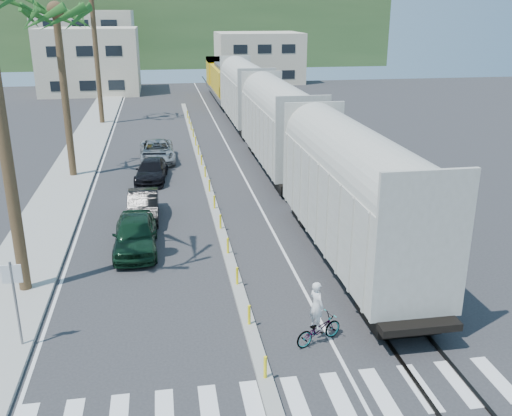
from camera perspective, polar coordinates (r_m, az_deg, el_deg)
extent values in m
plane|color=#28282B|center=(18.05, 0.33, -15.13)|extent=(140.00, 140.00, 0.00)
cube|color=gray|center=(41.37, -17.52, 4.22)|extent=(3.00, 90.00, 0.15)
cube|color=black|center=(44.40, -0.41, 6.05)|extent=(0.12, 100.00, 0.06)
cube|color=black|center=(44.64, 1.43, 6.11)|extent=(0.12, 100.00, 0.06)
cube|color=gray|center=(36.21, -5.09, 2.97)|extent=(0.45, 60.00, 0.15)
cylinder|color=yellow|center=(16.96, 0.93, -15.62)|extent=(0.10, 0.10, 0.70)
cylinder|color=yellow|center=(19.46, -0.69, -10.63)|extent=(0.10, 0.10, 0.70)
cylinder|color=yellow|center=(22.08, -1.90, -6.79)|extent=(0.10, 0.10, 0.70)
cylinder|color=yellow|center=(24.79, -2.84, -3.78)|extent=(0.10, 0.10, 0.70)
cylinder|color=yellow|center=(27.56, -3.58, -1.36)|extent=(0.10, 0.10, 0.70)
cylinder|color=yellow|center=(30.38, -4.19, 0.61)|extent=(0.10, 0.10, 0.70)
cylinder|color=yellow|center=(33.22, -4.69, 2.24)|extent=(0.10, 0.10, 0.70)
cylinder|color=yellow|center=(36.09, -5.11, 3.62)|extent=(0.10, 0.10, 0.70)
cylinder|color=yellow|center=(38.98, -5.47, 4.79)|extent=(0.10, 0.10, 0.70)
cylinder|color=yellow|center=(41.89, -5.79, 5.80)|extent=(0.10, 0.10, 0.70)
cylinder|color=yellow|center=(44.81, -6.06, 6.68)|extent=(0.10, 0.10, 0.70)
cylinder|color=yellow|center=(47.74, -6.30, 7.45)|extent=(0.10, 0.10, 0.70)
cylinder|color=yellow|center=(50.67, -6.51, 8.13)|extent=(0.10, 0.10, 0.70)
cylinder|color=yellow|center=(53.62, -6.71, 8.74)|extent=(0.10, 0.10, 0.70)
cylinder|color=yellow|center=(56.57, -6.88, 9.28)|extent=(0.10, 0.10, 0.70)
cube|color=silver|center=(16.47, 1.58, -19.00)|extent=(14.00, 2.20, 0.01)
cube|color=silver|center=(41.18, -15.17, 4.27)|extent=(0.12, 90.00, 0.01)
cube|color=silver|center=(41.27, -2.19, 4.97)|extent=(0.12, 90.00, 0.01)
cube|color=#A2A195|center=(23.64, 9.66, 0.50)|extent=(3.00, 12.88, 3.40)
cylinder|color=#A2A195|center=(23.16, 9.89, 4.48)|extent=(2.90, 12.58, 2.90)
cube|color=black|center=(24.43, 9.37, -4.39)|extent=(2.60, 12.88, 1.00)
cube|color=#A2A195|center=(37.64, 2.28, 7.78)|extent=(3.00, 12.88, 3.40)
cylinder|color=#A2A195|center=(37.34, 2.32, 10.34)|extent=(2.90, 12.58, 2.90)
cube|color=black|center=(38.14, 2.24, 4.54)|extent=(2.60, 12.88, 1.00)
cube|color=#A2A195|center=(52.20, -1.12, 11.03)|extent=(3.00, 12.88, 3.40)
cylinder|color=#A2A195|center=(51.98, -1.13, 12.88)|extent=(2.90, 12.58, 2.90)
cube|color=black|center=(52.56, -1.10, 8.65)|extent=(2.60, 12.88, 1.00)
cube|color=#4C4C4F|center=(68.14, -3.13, 11.55)|extent=(3.00, 17.00, 0.50)
cube|color=#C28C13|center=(66.97, -3.05, 12.75)|extent=(2.70, 12.24, 2.60)
cube|color=#C28C13|center=(73.64, -3.69, 13.57)|extent=(3.00, 3.74, 3.20)
cube|color=black|center=(68.23, -3.12, 11.05)|extent=(2.60, 13.60, 0.90)
cylinder|color=brown|center=(21.88, -23.77, 5.23)|extent=(0.44, 0.44, 11.00)
cylinder|color=brown|center=(37.48, -18.54, 10.33)|extent=(0.44, 0.44, 10.00)
sphere|color=#1B581B|center=(37.11, -19.42, 18.19)|extent=(3.20, 3.20, 3.20)
cylinder|color=brown|center=(55.10, -15.65, 14.24)|extent=(0.44, 0.44, 12.00)
cylinder|color=slate|center=(19.39, -22.83, -9.03)|extent=(0.08, 0.08, 3.00)
cube|color=silver|center=(18.93, -23.26, -6.09)|extent=(0.60, 0.04, 0.60)
cube|color=#C0B298|center=(77.38, -16.24, 13.96)|extent=(12.00, 10.00, 8.00)
cube|color=#C0B298|center=(93.40, -16.53, 15.35)|extent=(14.00, 12.00, 10.00)
cube|color=#C0B298|center=(86.17, 0.24, 14.84)|extent=(12.00, 10.00, 7.00)
cube|color=#385628|center=(114.77, -8.62, 17.00)|extent=(80.00, 20.00, 12.00)
imported|color=black|center=(25.78, -11.98, -2.55)|extent=(1.90, 4.68, 1.59)
imported|color=black|center=(29.60, -11.19, 0.21)|extent=(1.55, 4.35, 1.43)
imported|color=black|center=(36.28, -10.41, 3.70)|extent=(2.68, 4.82, 1.30)
imported|color=#9A9D9F|center=(41.03, -9.86, 5.64)|extent=(2.71, 5.30, 1.43)
imported|color=#9EA0A5|center=(18.84, 6.27, -11.98)|extent=(1.93, 2.22, 0.92)
imported|color=silver|center=(18.37, 6.07, -9.63)|extent=(0.87, 0.82, 1.61)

